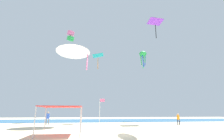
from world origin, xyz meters
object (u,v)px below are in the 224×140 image
(canopy_tent, at_px, (62,108))
(kite_box_pink, at_px, (71,36))
(banner_flag, at_px, (100,110))
(kite_diamond_teal, at_px, (98,56))
(kite_diamond_purple, at_px, (155,22))
(person_near_tent, at_px, (178,118))
(person_leftmost, at_px, (48,117))
(kite_delta_white, at_px, (73,50))
(kite_octopus_green, at_px, (143,55))

(canopy_tent, height_order, kite_box_pink, kite_box_pink)
(banner_flag, distance_m, kite_diamond_teal, 15.76)
(kite_diamond_purple, bearing_deg, kite_diamond_teal, -98.18)
(canopy_tent, xyz_separation_m, banner_flag, (3.62, 5.47, -0.12))
(person_near_tent, xyz_separation_m, banner_flag, (-11.95, -4.28, 1.06))
(person_near_tent, bearing_deg, person_leftmost, 166.91)
(kite_delta_white, relative_size, kite_diamond_purple, 1.39)
(person_leftmost, bearing_deg, kite_octopus_green, 20.75)
(kite_delta_white, bearing_deg, kite_box_pink, -78.74)
(kite_delta_white, bearing_deg, person_near_tent, -178.61)
(canopy_tent, bearing_deg, kite_delta_white, 91.08)
(person_leftmost, relative_size, banner_flag, 0.57)
(kite_diamond_teal, distance_m, kite_diamond_purple, 13.53)
(kite_delta_white, distance_m, kite_diamond_purple, 18.37)
(canopy_tent, distance_m, kite_box_pink, 28.63)
(person_near_tent, bearing_deg, kite_diamond_teal, 143.71)
(person_near_tent, height_order, kite_box_pink, kite_box_pink)
(banner_flag, height_order, kite_diamond_teal, kite_diamond_teal)
(person_near_tent, relative_size, kite_diamond_teal, 0.55)
(person_leftmost, distance_m, kite_box_pink, 20.62)
(kite_delta_white, bearing_deg, kite_diamond_purple, -159.89)
(kite_box_pink, bearing_deg, person_leftmost, 32.85)
(kite_delta_white, relative_size, kite_box_pink, 2.03)
(kite_box_pink, bearing_deg, kite_octopus_green, 131.54)
(banner_flag, relative_size, kite_box_pink, 1.27)
(kite_delta_white, height_order, kite_diamond_purple, kite_diamond_purple)
(kite_delta_white, distance_m, kite_box_pink, 15.27)
(kite_diamond_teal, bearing_deg, kite_delta_white, 157.85)
(kite_diamond_teal, bearing_deg, person_near_tent, -114.25)
(kite_diamond_teal, bearing_deg, banner_flag, -173.26)
(person_near_tent, height_order, kite_delta_white, kite_delta_white)
(kite_octopus_green, relative_size, kite_diamond_purple, 1.07)
(banner_flag, relative_size, kite_diamond_teal, 1.11)
(person_near_tent, distance_m, kite_delta_white, 18.69)
(canopy_tent, xyz_separation_m, kite_octopus_green, (15.22, 22.93, 13.24))
(kite_delta_white, xyz_separation_m, kite_box_pink, (-1.88, 12.80, 8.10))
(person_near_tent, relative_size, kite_diamond_purple, 0.43)
(person_near_tent, distance_m, kite_diamond_purple, 19.33)
(person_leftmost, height_order, banner_flag, banner_flag)
(person_leftmost, relative_size, kite_diamond_purple, 0.50)
(banner_flag, height_order, kite_box_pink, kite_box_pink)
(person_leftmost, distance_m, banner_flag, 10.49)
(canopy_tent, xyz_separation_m, person_near_tent, (15.57, 9.75, -1.17))
(canopy_tent, bearing_deg, kite_box_pink, 95.15)
(canopy_tent, height_order, person_near_tent, canopy_tent)
(kite_octopus_green, height_order, kite_box_pink, kite_box_pink)
(person_leftmost, xyz_separation_m, kite_octopus_green, (18.83, 9.92, 14.26))
(banner_flag, xyz_separation_m, kite_diamond_teal, (0.39, 11.75, 10.50))
(kite_diamond_teal, relative_size, kite_octopus_green, 0.73)
(person_leftmost, height_order, kite_box_pink, kite_box_pink)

